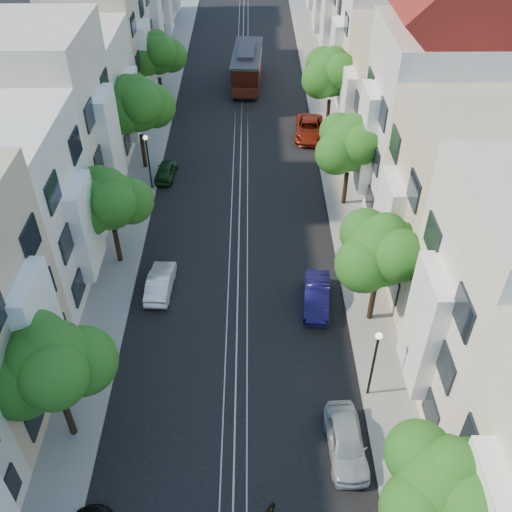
{
  "coord_description": "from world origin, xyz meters",
  "views": [
    {
      "loc": [
        0.82,
        -12.64,
        22.53
      ],
      "look_at": [
        1.06,
        11.76,
        2.2
      ],
      "focal_mm": 40.0,
      "sensor_mm": 36.0,
      "label": 1
    }
  ],
  "objects_px": {
    "tree_e_d": "(332,74)",
    "tree_w_d": "(158,54)",
    "parked_car_e_mid": "(317,296)",
    "lamp_west": "(148,154)",
    "tree_w_c": "(138,105)",
    "cable_car": "(247,65)",
    "tree_w_a": "(52,366)",
    "lamp_east": "(375,355)",
    "tree_e_a": "(446,487)",
    "tree_w_b": "(110,202)",
    "parked_car_e_near": "(346,442)",
    "parked_car_e_far": "(309,129)",
    "tree_e_b": "(382,252)",
    "parked_car_w_far": "(166,171)",
    "parked_car_w_mid": "(160,282)",
    "tree_e_c": "(351,145)"
  },
  "relations": [
    {
      "from": "tree_e_c",
      "to": "tree_e_a",
      "type": "bearing_deg",
      "value": -90.0
    },
    {
      "from": "cable_car",
      "to": "parked_car_w_mid",
      "type": "bearing_deg",
      "value": -96.03
    },
    {
      "from": "lamp_east",
      "to": "parked_car_w_far",
      "type": "relative_size",
      "value": 1.27
    },
    {
      "from": "tree_w_c",
      "to": "parked_car_w_mid",
      "type": "distance_m",
      "value": 14.55
    },
    {
      "from": "tree_e_c",
      "to": "parked_car_w_mid",
      "type": "distance_m",
      "value": 15.01
    },
    {
      "from": "tree_w_a",
      "to": "parked_car_e_far",
      "type": "xyz_separation_m",
      "value": [
        12.74,
        27.91,
        -4.06
      ]
    },
    {
      "from": "parked_car_w_mid",
      "to": "lamp_east",
      "type": "bearing_deg",
      "value": 148.31
    },
    {
      "from": "tree_e_b",
      "to": "tree_w_c",
      "type": "relative_size",
      "value": 0.94
    },
    {
      "from": "tree_w_c",
      "to": "cable_car",
      "type": "bearing_deg",
      "value": 63.74
    },
    {
      "from": "tree_e_a",
      "to": "parked_car_e_mid",
      "type": "relative_size",
      "value": 1.61
    },
    {
      "from": "lamp_east",
      "to": "parked_car_e_far",
      "type": "bearing_deg",
      "value": 91.55
    },
    {
      "from": "tree_w_b",
      "to": "tree_e_a",
      "type": "bearing_deg",
      "value": -49.73
    },
    {
      "from": "tree_w_c",
      "to": "parked_car_w_mid",
      "type": "xyz_separation_m",
      "value": [
        2.74,
        -13.57,
        -4.46
      ]
    },
    {
      "from": "tree_w_a",
      "to": "lamp_east",
      "type": "bearing_deg",
      "value": 8.57
    },
    {
      "from": "tree_w_c",
      "to": "tree_w_d",
      "type": "bearing_deg",
      "value": 90.0
    },
    {
      "from": "tree_e_a",
      "to": "tree_e_c",
      "type": "distance_m",
      "value": 23.0
    },
    {
      "from": "lamp_west",
      "to": "tree_e_b",
      "type": "bearing_deg",
      "value": -43.85
    },
    {
      "from": "tree_w_a",
      "to": "tree_w_d",
      "type": "bearing_deg",
      "value": 90.0
    },
    {
      "from": "cable_car",
      "to": "parked_car_e_near",
      "type": "xyz_separation_m",
      "value": [
        4.34,
        -39.41,
        -1.23
      ]
    },
    {
      "from": "tree_w_b",
      "to": "parked_car_e_mid",
      "type": "bearing_deg",
      "value": -18.38
    },
    {
      "from": "tree_e_c",
      "to": "cable_car",
      "type": "distance_m",
      "value": 21.74
    },
    {
      "from": "tree_e_c",
      "to": "tree_w_c",
      "type": "distance_m",
      "value": 15.25
    },
    {
      "from": "lamp_west",
      "to": "cable_car",
      "type": "distance_m",
      "value": 19.69
    },
    {
      "from": "tree_e_a",
      "to": "parked_car_e_far",
      "type": "bearing_deg",
      "value": 92.89
    },
    {
      "from": "lamp_east",
      "to": "parked_car_w_mid",
      "type": "distance_m",
      "value": 13.2
    },
    {
      "from": "tree_w_b",
      "to": "lamp_east",
      "type": "distance_m",
      "value": 16.81
    },
    {
      "from": "tree_w_a",
      "to": "tree_w_d",
      "type": "distance_m",
      "value": 34.0
    },
    {
      "from": "tree_e_d",
      "to": "tree_w_d",
      "type": "height_order",
      "value": "tree_e_d"
    },
    {
      "from": "tree_e_a",
      "to": "parked_car_w_mid",
      "type": "bearing_deg",
      "value": 128.94
    },
    {
      "from": "parked_car_e_far",
      "to": "parked_car_w_far",
      "type": "xyz_separation_m",
      "value": [
        -11.06,
        -6.28,
        -0.11
      ]
    },
    {
      "from": "tree_e_a",
      "to": "tree_w_a",
      "type": "relative_size",
      "value": 0.94
    },
    {
      "from": "tree_e_c",
      "to": "lamp_west",
      "type": "distance_m",
      "value": 13.82
    },
    {
      "from": "parked_car_e_near",
      "to": "parked_car_w_far",
      "type": "relative_size",
      "value": 1.21
    },
    {
      "from": "parked_car_e_far",
      "to": "parked_car_e_near",
      "type": "bearing_deg",
      "value": -85.78
    },
    {
      "from": "tree_w_c",
      "to": "parked_car_w_mid",
      "type": "height_order",
      "value": "tree_w_c"
    },
    {
      "from": "tree_w_a",
      "to": "lamp_east",
      "type": "height_order",
      "value": "tree_w_a"
    },
    {
      "from": "cable_car",
      "to": "parked_car_e_mid",
      "type": "distance_m",
      "value": 30.59
    },
    {
      "from": "tree_w_c",
      "to": "tree_e_a",
      "type": "bearing_deg",
      "value": -62.78
    },
    {
      "from": "tree_e_a",
      "to": "lamp_west",
      "type": "xyz_separation_m",
      "value": [
        -13.56,
        25.02,
        -1.55
      ]
    },
    {
      "from": "parked_car_e_mid",
      "to": "tree_e_d",
      "type": "bearing_deg",
      "value": 88.48
    },
    {
      "from": "lamp_east",
      "to": "parked_car_e_mid",
      "type": "relative_size",
      "value": 1.07
    },
    {
      "from": "tree_w_d",
      "to": "lamp_east",
      "type": "xyz_separation_m",
      "value": [
        13.44,
        -31.98,
        -1.75
      ]
    },
    {
      "from": "tree_e_a",
      "to": "parked_car_e_near",
      "type": "distance_m",
      "value": 6.03
    },
    {
      "from": "tree_e_d",
      "to": "lamp_west",
      "type": "relative_size",
      "value": 1.65
    },
    {
      "from": "tree_e_a",
      "to": "tree_e_b",
      "type": "distance_m",
      "value": 12.0
    },
    {
      "from": "lamp_east",
      "to": "parked_car_e_near",
      "type": "bearing_deg",
      "value": -116.32
    },
    {
      "from": "tree_w_a",
      "to": "tree_w_b",
      "type": "distance_m",
      "value": 12.0
    },
    {
      "from": "tree_w_c",
      "to": "tree_w_d",
      "type": "distance_m",
      "value": 11.01
    },
    {
      "from": "tree_w_a",
      "to": "parked_car_e_mid",
      "type": "relative_size",
      "value": 1.72
    },
    {
      "from": "tree_e_a",
      "to": "parked_car_e_mid",
      "type": "height_order",
      "value": "tree_e_a"
    }
  ]
}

